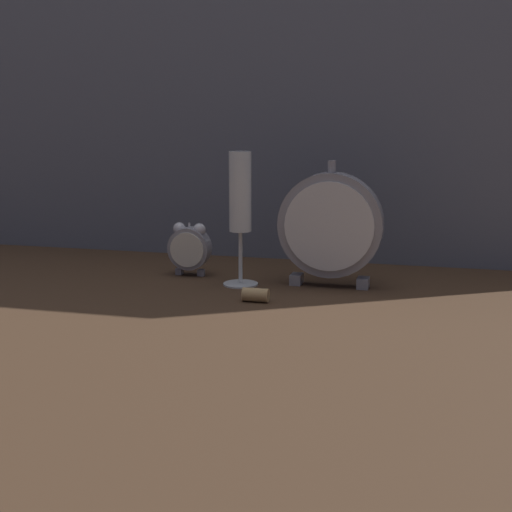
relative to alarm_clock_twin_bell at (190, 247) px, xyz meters
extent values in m
plane|color=#422D1E|center=(0.14, -0.13, -0.05)|extent=(4.00, 4.00, 0.00)
cube|color=slate|center=(0.14, 0.19, 0.34)|extent=(1.43, 0.01, 0.79)
cube|color=gray|center=(-0.02, 0.00, -0.05)|extent=(0.01, 0.01, 0.01)
cube|color=gray|center=(0.02, 0.00, -0.05)|extent=(0.01, 0.01, 0.01)
cylinder|color=gray|center=(0.00, 0.00, 0.00)|extent=(0.08, 0.03, 0.08)
cylinder|color=silver|center=(0.00, -0.02, 0.00)|extent=(0.06, 0.00, 0.06)
sphere|color=silver|center=(-0.02, 0.00, 0.03)|extent=(0.02, 0.02, 0.02)
sphere|color=silver|center=(0.02, 0.00, 0.03)|extent=(0.02, 0.02, 0.02)
cylinder|color=silver|center=(0.00, 0.00, 0.04)|extent=(0.00, 0.00, 0.01)
cube|color=gray|center=(0.20, -0.02, -0.05)|extent=(0.02, 0.03, 0.02)
cube|color=gray|center=(0.32, -0.02, -0.05)|extent=(0.02, 0.03, 0.02)
cylinder|color=gray|center=(0.26, -0.02, 0.05)|extent=(0.18, 0.04, 0.18)
cylinder|color=silver|center=(0.26, -0.04, 0.05)|extent=(0.15, 0.00, 0.15)
cylinder|color=gray|center=(0.26, -0.02, 0.15)|extent=(0.01, 0.01, 0.02)
cylinder|color=silver|center=(0.11, -0.05, -0.05)|extent=(0.06, 0.06, 0.01)
cylinder|color=silver|center=(0.11, -0.05, 0.00)|extent=(0.01, 0.01, 0.09)
cylinder|color=white|center=(0.11, -0.05, 0.11)|extent=(0.04, 0.04, 0.14)
cylinder|color=beige|center=(0.11, -0.05, 0.09)|extent=(0.03, 0.03, 0.09)
cylinder|color=tan|center=(0.16, -0.15, -0.04)|extent=(0.04, 0.02, 0.02)
camera|label=1|loc=(0.44, -1.22, 0.25)|focal=50.00mm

